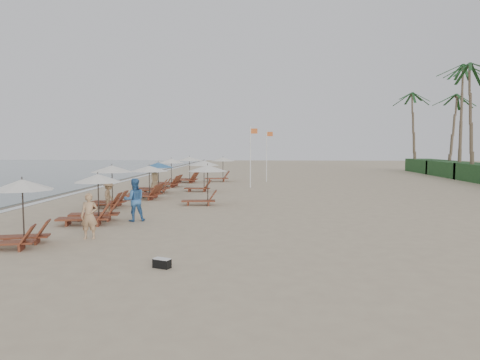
# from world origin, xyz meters

# --- Properties ---
(ground) EXTENTS (160.00, 160.00, 0.00)m
(ground) POSITION_xyz_m (0.00, 0.00, 0.00)
(ground) COLOR tan
(ground) RESTS_ON ground
(wet_sand_band) EXTENTS (3.20, 140.00, 0.01)m
(wet_sand_band) POSITION_xyz_m (-12.50, 10.00, 0.00)
(wet_sand_band) COLOR #6B5E4C
(wet_sand_band) RESTS_ON ground
(foam_line) EXTENTS (0.50, 140.00, 0.02)m
(foam_line) POSITION_xyz_m (-11.20, 10.00, 0.01)
(foam_line) COLOR white
(foam_line) RESTS_ON ground
(lounger_station_0) EXTENTS (2.34, 2.03, 2.22)m
(lounger_station_0) POSITION_xyz_m (-6.10, -4.58, 1.13)
(lounger_station_0) COLOR brown
(lounger_station_0) RESTS_ON ground
(lounger_station_1) EXTENTS (2.65, 2.35, 2.10)m
(lounger_station_1) POSITION_xyz_m (-5.43, -0.07, 0.93)
(lounger_station_1) COLOR brown
(lounger_station_1) RESTS_ON ground
(lounger_station_2) EXTENTS (2.51, 2.33, 2.25)m
(lounger_station_2) POSITION_xyz_m (-6.41, 4.74, 1.21)
(lounger_station_2) COLOR brown
(lounger_station_2) RESTS_ON ground
(lounger_station_3) EXTENTS (2.74, 2.40, 2.07)m
(lounger_station_3) POSITION_xyz_m (-5.44, 8.51, 1.05)
(lounger_station_3) COLOR brown
(lounger_station_3) RESTS_ON ground
(lounger_station_4) EXTENTS (2.71, 2.28, 2.14)m
(lounger_station_4) POSITION_xyz_m (-5.75, 11.87, 0.96)
(lounger_station_4) COLOR brown
(lounger_station_4) RESTS_ON ground
(lounger_station_5) EXTENTS (2.59, 2.34, 2.27)m
(lounger_station_5) POSITION_xyz_m (-5.81, 16.60, 1.02)
(lounger_station_5) COLOR brown
(lounger_station_5) RESTS_ON ground
(lounger_station_6) EXTENTS (2.80, 2.46, 2.30)m
(lounger_station_6) POSITION_xyz_m (-5.04, 20.82, 1.14)
(lounger_station_6) COLOR brown
(lounger_station_6) RESTS_ON ground
(inland_station_0) EXTENTS (2.62, 2.24, 2.22)m
(inland_station_0) POSITION_xyz_m (-1.43, 5.99, 1.42)
(inland_station_0) COLOR brown
(inland_station_0) RESTS_ON ground
(inland_station_1) EXTENTS (2.56, 2.24, 2.22)m
(inland_station_1) POSITION_xyz_m (-2.61, 13.22, 1.46)
(inland_station_1) COLOR brown
(inland_station_1) RESTS_ON ground
(inland_station_2) EXTENTS (2.87, 2.24, 2.22)m
(inland_station_2) POSITION_xyz_m (-2.21, 22.18, 1.29)
(inland_station_2) COLOR brown
(inland_station_2) RESTS_ON ground
(beachgoer_near) EXTENTS (0.65, 0.47, 1.64)m
(beachgoer_near) POSITION_xyz_m (-4.26, -3.22, 0.82)
(beachgoer_near) COLOR tan
(beachgoer_near) RESTS_ON ground
(beachgoer_mid_a) EXTENTS (1.12, 1.01, 1.88)m
(beachgoer_mid_a) POSITION_xyz_m (-3.74, 0.47, 0.94)
(beachgoer_mid_a) COLOR #3668A2
(beachgoer_mid_a) RESTS_ON ground
(beachgoer_mid_b) EXTENTS (0.66, 1.04, 1.52)m
(beachgoer_mid_b) POSITION_xyz_m (-5.85, 3.19, 0.76)
(beachgoer_mid_b) COLOR olive
(beachgoer_mid_b) RESTS_ON ground
(beachgoer_far_b) EXTENTS (0.78, 1.03, 1.89)m
(beachgoer_far_b) POSITION_xyz_m (-5.93, 12.72, 0.94)
(beachgoer_far_b) COLOR #9D7F55
(beachgoer_far_b) RESTS_ON ground
(duffel_bag) EXTENTS (0.53, 0.40, 0.26)m
(duffel_bag) POSITION_xyz_m (-0.81, -6.82, 0.13)
(duffel_bag) COLOR black
(duffel_bag) RESTS_ON ground
(flag_pole_near) EXTENTS (0.59, 0.08, 4.84)m
(flag_pole_near) POSITION_xyz_m (0.84, 16.33, 2.67)
(flag_pole_near) COLOR silver
(flag_pole_near) RESTS_ON ground
(flag_pole_far) EXTENTS (0.60, 0.08, 4.74)m
(flag_pole_far) POSITION_xyz_m (2.13, 21.64, 2.62)
(flag_pole_far) COLOR silver
(flag_pole_far) RESTS_ON ground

